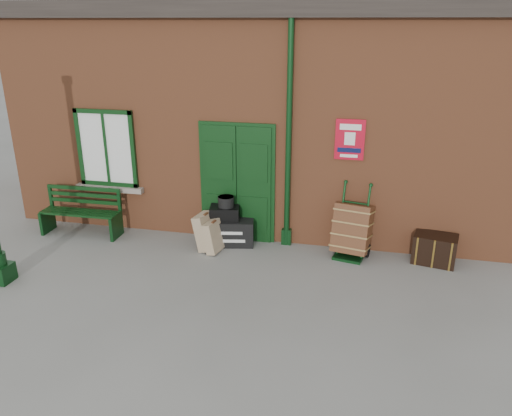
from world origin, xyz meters
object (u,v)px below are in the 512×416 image
(porter_trolley, at_px, (352,229))
(dark_trunk, at_px, (435,249))
(bench, at_px, (82,210))
(houdini_trunk, at_px, (228,231))

(porter_trolley, relative_size, dark_trunk, 1.82)
(porter_trolley, height_order, dark_trunk, porter_trolley)
(bench, distance_m, porter_trolley, 5.21)
(bench, xyz_separation_m, houdini_trunk, (2.91, 0.18, -0.24))
(bench, height_order, porter_trolley, porter_trolley)
(porter_trolley, bearing_deg, dark_trunk, 12.49)
(bench, height_order, dark_trunk, bench)
(houdini_trunk, bearing_deg, bench, 172.15)
(bench, relative_size, houdini_trunk, 1.59)
(bench, xyz_separation_m, porter_trolley, (5.21, 0.15, 0.02))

